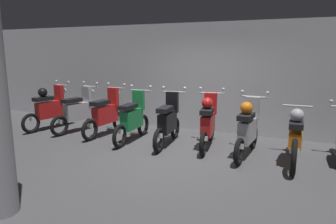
% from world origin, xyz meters
% --- Properties ---
extents(ground_plane, '(80.00, 80.00, 0.00)m').
position_xyz_m(ground_plane, '(0.00, 0.00, 0.00)').
color(ground_plane, '#424244').
extents(back_wall, '(16.00, 0.30, 2.83)m').
position_xyz_m(back_wall, '(0.00, 2.48, 1.41)').
color(back_wall, '#ADADB2').
rests_on(back_wall, ground).
extents(motorbike_slot_0, '(0.58, 1.67, 1.29)m').
position_xyz_m(motorbike_slot_0, '(-3.99, 0.80, 0.57)').
color(motorbike_slot_0, black).
rests_on(motorbike_slot_0, ground).
extents(motorbike_slot_1, '(0.58, 1.67, 1.29)m').
position_xyz_m(motorbike_slot_1, '(-3.10, 0.90, 0.53)').
color(motorbike_slot_1, black).
rests_on(motorbike_slot_1, ground).
extents(motorbike_slot_2, '(0.59, 1.68, 1.29)m').
position_xyz_m(motorbike_slot_2, '(-2.22, 0.89, 0.53)').
color(motorbike_slot_2, black).
rests_on(motorbike_slot_2, ground).
extents(motorbike_slot_3, '(0.59, 1.68, 1.29)m').
position_xyz_m(motorbike_slot_3, '(-1.33, 0.70, 0.53)').
color(motorbike_slot_3, black).
rests_on(motorbike_slot_3, ground).
extents(motorbike_slot_4, '(0.59, 1.68, 1.29)m').
position_xyz_m(motorbike_slot_4, '(-0.45, 0.75, 0.53)').
color(motorbike_slot_4, black).
rests_on(motorbike_slot_4, ground).
extents(motorbike_slot_5, '(0.58, 1.68, 1.29)m').
position_xyz_m(motorbike_slot_5, '(0.44, 0.91, 0.57)').
color(motorbike_slot_5, black).
rests_on(motorbike_slot_5, ground).
extents(motorbike_slot_6, '(0.59, 1.68, 1.29)m').
position_xyz_m(motorbike_slot_6, '(1.33, 0.67, 0.57)').
color(motorbike_slot_6, black).
rests_on(motorbike_slot_6, ground).
extents(motorbike_slot_7, '(0.56, 1.95, 1.08)m').
position_xyz_m(motorbike_slot_7, '(2.22, 0.65, 0.53)').
color(motorbike_slot_7, black).
rests_on(motorbike_slot_7, ground).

